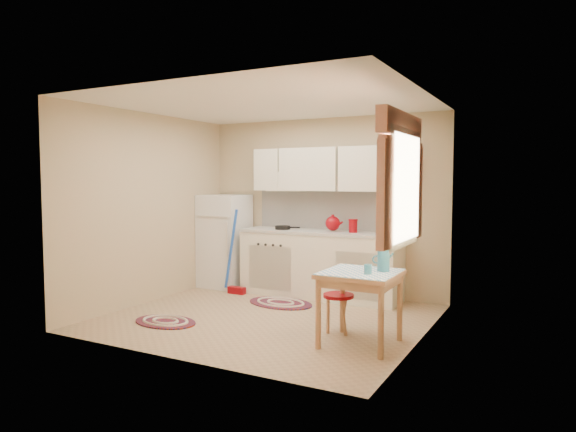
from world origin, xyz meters
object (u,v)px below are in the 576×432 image
object	(u,v)px
base_cabinets	(320,265)
fridge	(225,241)
table	(360,308)
stool	(338,314)

from	to	relation	value
base_cabinets	fridge	bearing A→B (deg)	-178.17
base_cabinets	table	distance (m)	2.11
base_cabinets	table	world-z (taller)	base_cabinets
table	fridge	bearing A→B (deg)	148.92
table	stool	world-z (taller)	table
base_cabinets	stool	xyz separation A→B (m)	(0.89, -1.48, -0.23)
fridge	base_cabinets	size ratio (longest dim) A/B	0.62
fridge	base_cabinets	world-z (taller)	fridge
base_cabinets	stool	size ratio (longest dim) A/B	5.36
fridge	base_cabinets	distance (m)	1.58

